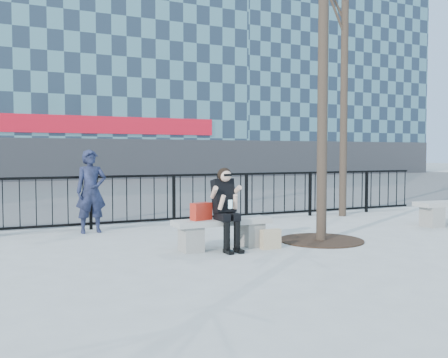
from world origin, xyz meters
name	(u,v)px	position (x,y,z in m)	size (l,w,h in m)	color
ground	(222,248)	(0.00, 0.00, 0.00)	(120.00, 120.00, 0.00)	#989994
street_surface	(79,189)	(0.00, 15.00, 0.00)	(60.00, 23.00, 0.01)	#474747
railing	(165,200)	(0.00, 3.00, 0.55)	(14.00, 0.06, 1.10)	black
building_right	(307,46)	(20.00, 27.00, 10.30)	(16.20, 10.20, 20.60)	slate
tree_right	(345,3)	(4.50, 2.60, 5.24)	(2.80, 2.80, 7.00)	black
tree_grate	(321,240)	(1.90, -0.10, 0.01)	(1.50, 1.50, 0.02)	black
bench_main	(222,230)	(0.00, 0.00, 0.30)	(1.65, 0.46, 0.49)	slate
seated_woman	(227,209)	(0.00, -0.16, 0.67)	(0.50, 0.64, 1.34)	black
handbag	(201,211)	(-0.37, 0.02, 0.63)	(0.34, 0.16, 0.28)	#B02215
shopping_bag	(271,239)	(0.71, -0.36, 0.16)	(0.34, 0.12, 0.32)	beige
standing_man	(91,191)	(-1.66, 2.57, 0.82)	(0.60, 0.39, 1.64)	black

